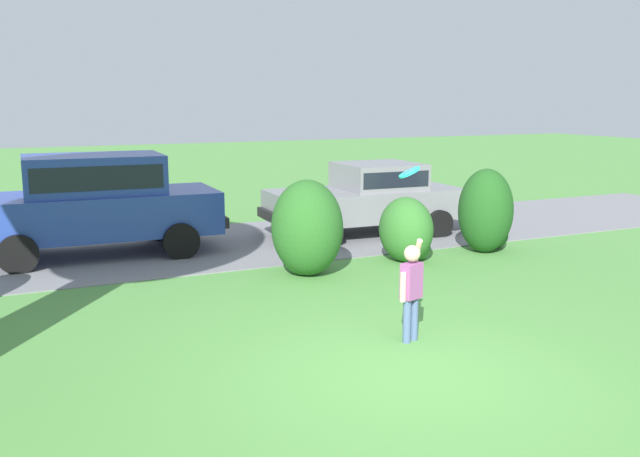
# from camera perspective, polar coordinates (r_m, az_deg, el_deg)

# --- Properties ---
(ground_plane) EXTENTS (80.00, 80.00, 0.00)m
(ground_plane) POSITION_cam_1_polar(r_m,az_deg,el_deg) (7.71, 7.44, -11.96)
(ground_plane) COLOR #518E42
(driveway_strip) EXTENTS (28.00, 4.40, 0.02)m
(driveway_strip) POSITION_cam_1_polar(r_m,az_deg,el_deg) (14.28, -8.70, -1.38)
(driveway_strip) COLOR slate
(driveway_strip) RESTS_ON ground
(shrub_centre_left) EXTENTS (1.20, 1.29, 1.62)m
(shrub_centre_left) POSITION_cam_1_polar(r_m,az_deg,el_deg) (11.69, -1.10, -0.27)
(shrub_centre_left) COLOR #286023
(shrub_centre_left) RESTS_ON ground
(shrub_centre) EXTENTS (0.98, 1.11, 1.19)m
(shrub_centre) POSITION_cam_1_polar(r_m,az_deg,el_deg) (12.80, 7.14, -0.21)
(shrub_centre) COLOR #33702B
(shrub_centre) RESTS_ON ground
(shrub_centre_right) EXTENTS (1.20, 1.06, 1.63)m
(shrub_centre_right) POSITION_cam_1_polar(r_m,az_deg,el_deg) (13.84, 13.48, 1.24)
(shrub_centre_right) COLOR #1E511C
(shrub_centre_right) RESTS_ON ground
(parked_sedan) EXTENTS (4.45, 2.20, 1.56)m
(parked_sedan) POSITION_cam_1_polar(r_m,az_deg,el_deg) (15.28, 4.06, 2.68)
(parked_sedan) COLOR gray
(parked_sedan) RESTS_ON ground
(parked_suv) EXTENTS (4.75, 2.21, 1.92)m
(parked_suv) POSITION_cam_1_polar(r_m,az_deg,el_deg) (13.76, -17.95, 2.27)
(parked_suv) COLOR #28429E
(parked_suv) RESTS_ON ground
(child_thrower) EXTENTS (0.40, 0.36, 1.29)m
(child_thrower) POSITION_cam_1_polar(r_m,az_deg,el_deg) (8.56, 7.49, -4.61)
(child_thrower) COLOR #4C608C
(child_thrower) RESTS_ON ground
(frisbee) EXTENTS (0.28, 0.28, 0.18)m
(frisbee) POSITION_cam_1_polar(r_m,az_deg,el_deg) (8.57, 7.34, 4.60)
(frisbee) COLOR #1EB7B2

